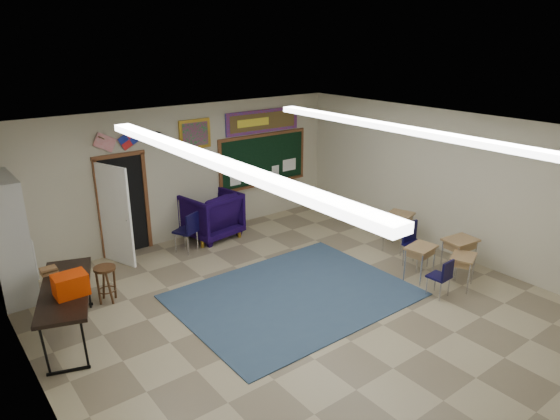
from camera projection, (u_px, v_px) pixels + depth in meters
floor at (315, 318)px, 8.22m from camera, size 9.00×9.00×0.00m
back_wall at (182, 174)px, 11.08m from camera, size 8.00×0.04×3.00m
left_wall at (42, 319)px, 5.41m from camera, size 0.04×9.00×3.00m
right_wall at (466, 188)px, 10.02m from camera, size 0.04×9.00×3.00m
ceiling at (320, 138)px, 7.22m from camera, size 8.00×9.00×0.04m
area_rug at (294, 295)px, 8.93m from camera, size 4.00×3.00×0.02m
fluorescent_strips at (320, 142)px, 7.24m from camera, size 3.86×6.00×0.10m
doorway at (121, 208)px, 10.25m from camera, size 1.10×0.89×2.16m
chalkboard at (264, 161)px, 12.33m from camera, size 2.55×0.14×1.30m
bulletin_board at (263, 121)px, 12.01m from camera, size 2.10×0.05×0.55m
framed_art_print at (195, 134)px, 10.97m from camera, size 0.75×0.05×0.65m
wall_clock at (157, 139)px, 10.45m from camera, size 0.32×0.05×0.32m
wall_flags at (117, 138)px, 9.90m from camera, size 1.16×0.06×0.70m
storage_cabinet at (7, 239)px, 8.59m from camera, size 0.59×1.25×2.20m
wingback_armchair at (210, 215)px, 11.40m from camera, size 1.32×1.34×1.06m
student_chair_reading at (186, 232)px, 10.63m from camera, size 0.59×0.59×0.89m
student_chair_desk_a at (439, 277)px, 8.81m from camera, size 0.39×0.39×0.73m
student_chair_desk_b at (417, 246)px, 9.92m from camera, size 0.46×0.46×0.90m
student_desk_front_left at (420, 261)px, 9.41m from camera, size 0.63×0.51×0.68m
student_desk_front_right at (398, 230)px, 10.73m from camera, size 0.79×0.68×0.80m
student_desk_back_left at (462, 270)px, 9.13m from camera, size 0.64×0.57×0.63m
student_desk_back_right at (459, 255)px, 9.61m from camera, size 0.66×0.53×0.74m
folding_table at (69, 310)px, 7.56m from camera, size 1.32×2.17×1.17m
wooden_stool at (106, 284)px, 8.64m from camera, size 0.37×0.37×0.66m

